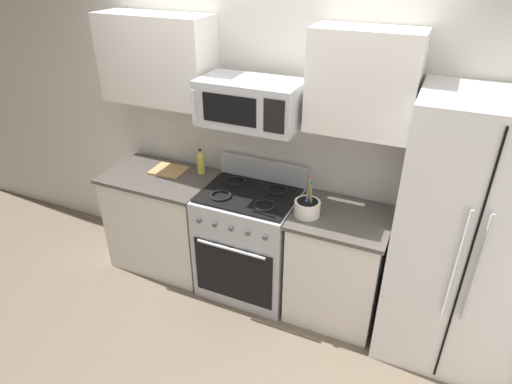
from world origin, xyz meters
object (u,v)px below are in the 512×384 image
Objects in this scene: range_oven at (250,241)px; utensil_crock at (307,207)px; microwave at (250,103)px; bottle_oil at (201,162)px; refrigerator at (466,240)px; cutting_board at (169,170)px.

utensil_crock is (0.50, -0.09, 0.50)m from range_oven.
microwave is 3.28× the size of bottle_oil.
refrigerator is 1.06m from utensil_crock.
refrigerator reaches higher than cutting_board.
refrigerator is (1.56, -0.02, 0.48)m from range_oven.
bottle_oil is (-2.11, 0.20, 0.06)m from refrigerator.
refrigerator is at bearing -5.50° from bottle_oil.
refrigerator is 1.71m from microwave.
microwave is at bearing -16.27° from bottle_oil.
cutting_board is (-0.82, 0.07, -0.73)m from microwave.
range_oven is 3.46× the size of utensil_crock.
cutting_board is (-1.32, 0.19, -0.06)m from utensil_crock.
range_oven is 0.94m from cutting_board.
range_oven is at bearing -18.86° from bottle_oil.
bottle_oil is (0.28, 0.09, 0.09)m from cutting_board.
range_oven is at bearing -89.94° from microwave.
range_oven is 0.71m from utensil_crock.
cutting_board is at bearing 175.04° from microwave.
utensil_crock reaches higher than cutting_board.
refrigerator is at bearing -1.62° from microwave.
range_oven is at bearing -6.82° from cutting_board.
utensil_crock reaches higher than range_oven.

